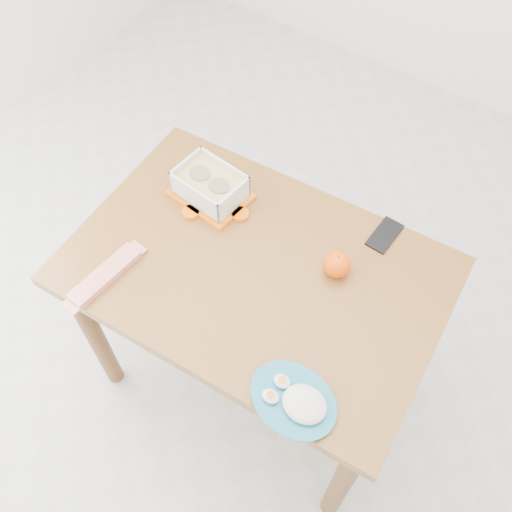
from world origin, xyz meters
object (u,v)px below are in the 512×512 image
Objects in this scene: orange_fruit at (337,265)px; rice_plate at (297,400)px; smartphone at (385,235)px; dining_table at (256,290)px; food_container at (210,186)px.

orange_fruit is 0.40m from rice_plate.
rice_plate is at bearing -82.32° from smartphone.
rice_plate is (0.11, -0.38, -0.02)m from orange_fruit.
dining_table is at bearing -148.45° from orange_fruit.
smartphone is at bearing 102.89° from rice_plate.
orange_fruit reaches higher than smartphone.
dining_table is 0.34m from food_container.
food_container is (-0.26, 0.14, 0.16)m from dining_table.
food_container is 3.17× the size of orange_fruit.
dining_table is 8.73× the size of smartphone.
rice_plate is 1.99× the size of smartphone.
food_container is 1.90× the size of smartphone.
food_container reaches higher than dining_table.
orange_fruit is at bearing 27.36° from dining_table.
food_container is 0.53m from smartphone.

